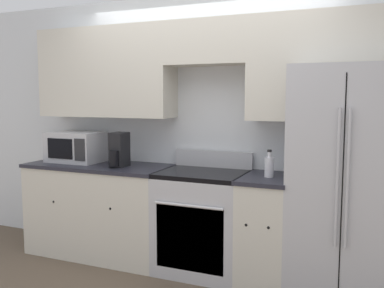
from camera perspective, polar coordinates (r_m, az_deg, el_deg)
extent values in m
plane|color=brown|center=(3.94, -1.86, -17.90)|extent=(12.00, 12.00, 0.00)
cube|color=silver|center=(4.21, 1.87, 2.03)|extent=(8.00, 0.06, 2.60)
cube|color=beige|center=(4.51, -11.40, 9.29)|extent=(1.47, 0.33, 0.90)
cube|color=beige|center=(4.01, 2.29, 13.34)|extent=(0.78, 0.33, 0.40)
cube|color=beige|center=(3.75, 17.26, 9.76)|extent=(1.26, 0.33, 0.90)
cube|color=beige|center=(4.53, -12.12, -8.72)|extent=(1.47, 0.62, 0.90)
cube|color=#23232D|center=(4.43, -12.26, -2.87)|extent=(1.49, 0.64, 0.03)
sphere|color=black|center=(4.46, -17.94, -7.33)|extent=(0.03, 0.03, 0.03)
sphere|color=black|center=(4.07, -10.82, -8.45)|extent=(0.03, 0.03, 0.03)
cube|color=beige|center=(3.84, 9.82, -11.43)|extent=(0.40, 0.62, 0.90)
cube|color=#23232D|center=(3.72, 9.95, -4.56)|extent=(0.43, 0.64, 0.03)
sphere|color=black|center=(3.54, 7.24, -10.65)|extent=(0.03, 0.03, 0.03)
sphere|color=black|center=(3.50, 10.17, -10.91)|extent=(0.03, 0.03, 0.03)
cube|color=#B7B7BC|center=(4.01, 1.39, -10.61)|extent=(0.78, 0.62, 0.90)
cube|color=black|center=(3.76, -0.37, -12.51)|extent=(0.63, 0.01, 0.57)
cube|color=black|center=(3.90, 1.41, -4.01)|extent=(0.78, 0.62, 0.04)
cube|color=#B7B7BC|center=(4.14, 2.84, -2.01)|extent=(0.78, 0.04, 0.16)
cylinder|color=silver|center=(3.65, -0.54, -8.23)|extent=(0.63, 0.02, 0.02)
cube|color=#B7B7BC|center=(3.70, 19.78, -4.71)|extent=(0.86, 0.76, 1.86)
cube|color=black|center=(3.34, 19.40, -5.88)|extent=(0.01, 0.01, 1.71)
cylinder|color=#B7B7BC|center=(3.29, 18.82, -4.36)|extent=(0.02, 0.02, 1.02)
cylinder|color=#B7B7BC|center=(3.29, 20.04, -4.42)|extent=(0.02, 0.02, 1.02)
cube|color=#B7B7BC|center=(4.64, -15.16, -0.36)|extent=(0.55, 0.39, 0.31)
cube|color=black|center=(4.52, -17.20, -0.60)|extent=(0.30, 0.01, 0.20)
cube|color=#262628|center=(4.37, -14.77, -0.75)|extent=(0.12, 0.01, 0.22)
cylinder|color=silver|center=(3.69, 10.25, -3.06)|extent=(0.08, 0.08, 0.17)
cylinder|color=silver|center=(3.67, 10.28, -1.41)|extent=(0.03, 0.03, 0.05)
cylinder|color=black|center=(3.67, 10.29, -0.90)|extent=(0.04, 0.04, 0.02)
cube|color=black|center=(4.23, -9.66, -0.73)|extent=(0.14, 0.18, 0.33)
cylinder|color=black|center=(4.15, -10.38, -1.89)|extent=(0.10, 0.10, 0.15)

